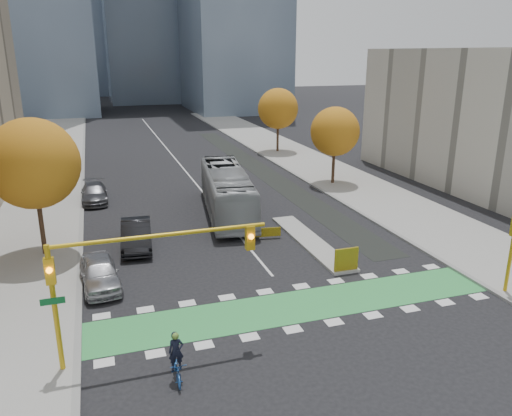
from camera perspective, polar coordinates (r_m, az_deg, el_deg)
ground at (r=23.32m, az=6.20°, el=-12.76°), size 300.00×300.00×0.00m
sidewalk_west at (r=40.33m, az=-24.24°, el=-0.90°), size 7.00×120.00×0.15m
sidewalk_east at (r=45.68m, az=11.53°, el=2.33°), size 7.00×120.00×0.15m
curb_west at (r=40.05m, az=-19.29°, el=-0.45°), size 0.30×120.00×0.16m
curb_east at (r=44.10m, az=7.56°, el=1.99°), size 0.30×120.00×0.16m
bike_crossing at (r=24.52m, az=4.75°, el=-11.10°), size 20.00×3.00×0.01m
centre_line at (r=60.07m, az=-9.53°, el=5.96°), size 0.15×70.00×0.01m
bike_lane_paint at (r=52.21m, az=0.36°, el=4.48°), size 2.50×50.00×0.01m
median_island at (r=32.20m, az=6.22°, el=-3.82°), size 1.60×10.00×0.16m
hazard_board at (r=27.96m, az=10.28°, el=-5.80°), size 1.40×0.12×1.30m
tree_west at (r=31.10m, az=-24.11°, el=4.64°), size 5.20×5.20×8.22m
tree_east_near at (r=45.74m, az=9.01°, el=8.62°), size 4.40×4.40×7.08m
tree_east_far at (r=60.44m, az=2.53°, el=11.27°), size 4.80×4.80×7.65m
traffic_signal_west at (r=19.37m, az=-14.83°, el=-6.46°), size 8.53×0.56×5.20m
cyclist at (r=19.53m, az=-9.04°, el=-17.21°), size 0.63×1.72×1.97m
bus at (r=37.32m, az=-3.36°, el=1.92°), size 4.61×12.76×3.48m
parked_car_a at (r=27.21m, az=-17.45°, el=-7.06°), size 2.25×4.75×1.57m
parked_car_b at (r=31.88m, az=-13.51°, el=-2.97°), size 2.21×5.26×1.69m
parked_car_c at (r=42.56m, az=-18.00°, el=1.61°), size 2.04×4.97×1.44m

